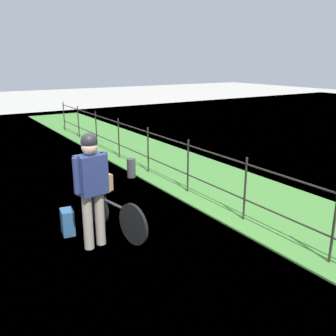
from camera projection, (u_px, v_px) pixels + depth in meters
name	position (u px, v px, depth m)	size (l,w,h in m)	color
ground_plane	(91.00, 237.00, 5.69)	(60.00, 60.00, 0.00)	#B2ADA3
grass_strip	(245.00, 196.00, 7.34)	(27.00, 2.40, 0.03)	#478438
iron_fence	(214.00, 173.00, 6.74)	(18.04, 0.04, 1.11)	#28231E
bicycle_main	(113.00, 213.00, 5.73)	(1.59, 0.35, 0.63)	black
wooden_crate	(99.00, 182.00, 5.86)	(0.35, 0.28, 0.26)	olive
terrier_dog	(100.00, 169.00, 5.78)	(0.32, 0.19, 0.18)	tan
cyclist_person	(92.00, 181.00, 5.13)	(0.33, 0.53, 1.68)	gray
backpack_on_paving	(68.00, 222.00, 5.74)	(0.28, 0.18, 0.40)	#28517A
mooring_bollard	(131.00, 168.00, 8.53)	(0.20, 0.20, 0.44)	#38383D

